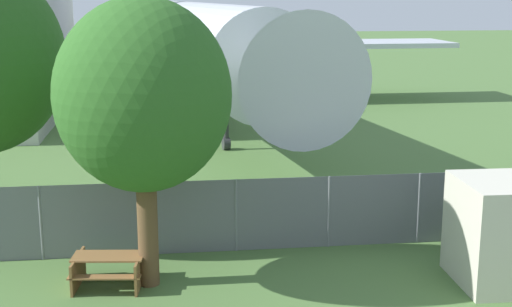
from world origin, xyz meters
TOP-DOWN VIEW (x-y plane):
  - perimeter_fence at (-0.00, 10.40)m, footprint 56.07×0.07m
  - airplane at (-3.45, 34.72)m, footprint 35.70×44.41m
  - picnic_bench_near_cabin at (-5.79, 8.43)m, footprint 1.82×1.59m
  - tree_near_hangar at (-4.84, 8.40)m, footprint 4.03×4.03m

SIDE VIEW (x-z plane):
  - picnic_bench_near_cabin at x=-5.79m, z-range 0.09..0.85m
  - perimeter_fence at x=0.00m, z-range 0.00..1.99m
  - airplane at x=-3.45m, z-range -2.17..10.55m
  - tree_near_hangar at x=-4.84m, z-range 1.15..7.93m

